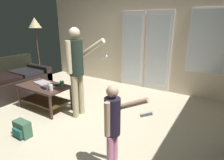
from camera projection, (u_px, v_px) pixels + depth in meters
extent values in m
cube|color=#BFB496|center=(77.00, 122.00, 3.38)|extent=(5.79, 4.90, 0.02)
cube|color=beige|center=(137.00, 37.00, 4.93)|extent=(5.79, 0.06, 2.65)
cube|color=white|center=(133.00, 51.00, 5.05)|extent=(0.66, 0.02, 2.01)
cube|color=silver|center=(132.00, 49.00, 5.02)|extent=(0.50, 0.01, 1.71)
cube|color=white|center=(158.00, 53.00, 4.69)|extent=(0.66, 0.02, 2.01)
cube|color=silver|center=(158.00, 51.00, 4.66)|extent=(0.50, 0.01, 1.71)
cube|color=white|center=(208.00, 42.00, 4.04)|extent=(0.81, 0.02, 1.40)
cube|color=silver|center=(208.00, 42.00, 4.03)|extent=(0.75, 0.01, 1.34)
cube|color=black|center=(4.00, 88.00, 4.42)|extent=(0.98, 2.09, 0.44)
cube|color=black|center=(38.00, 76.00, 5.17)|extent=(0.98, 0.16, 0.60)
cube|color=black|center=(3.00, 78.00, 4.32)|extent=(0.74, 0.54, 0.09)
cube|color=black|center=(26.00, 72.00, 4.80)|extent=(0.74, 0.54, 0.09)
cube|color=#422D26|center=(44.00, 86.00, 3.78)|extent=(1.04, 0.60, 0.04)
cube|color=#463116|center=(45.00, 100.00, 3.87)|extent=(0.96, 0.52, 0.02)
cylinder|color=#422D26|center=(19.00, 97.00, 3.89)|extent=(0.05, 0.05, 0.46)
cylinder|color=#422D26|center=(51.00, 108.00, 3.40)|extent=(0.05, 0.05, 0.46)
cylinder|color=#422D26|center=(40.00, 89.00, 4.32)|extent=(0.05, 0.05, 0.46)
cylinder|color=#422D26|center=(71.00, 98.00, 3.82)|extent=(0.05, 0.05, 0.46)
cylinder|color=tan|center=(75.00, 97.00, 3.44)|extent=(0.11, 0.11, 0.80)
cylinder|color=tan|center=(81.00, 94.00, 3.58)|extent=(0.11, 0.11, 0.80)
cylinder|color=#1F2D23|center=(76.00, 58.00, 3.30)|extent=(0.26, 0.26, 0.63)
sphere|color=beige|center=(74.00, 33.00, 3.17)|extent=(0.19, 0.19, 0.19)
cylinder|color=beige|center=(69.00, 58.00, 3.14)|extent=(0.09, 0.09, 0.56)
cylinder|color=beige|center=(92.00, 48.00, 3.28)|extent=(0.52, 0.11, 0.37)
cube|color=white|center=(104.00, 58.00, 3.21)|extent=(0.14, 0.04, 0.10)
cylinder|color=pink|center=(110.00, 157.00, 2.10)|extent=(0.08, 0.08, 0.54)
cylinder|color=pink|center=(115.00, 151.00, 2.20)|extent=(0.08, 0.08, 0.54)
cylinder|color=#251D30|center=(112.00, 117.00, 2.01)|extent=(0.18, 0.18, 0.42)
sphere|color=#D0AA87|center=(112.00, 91.00, 1.92)|extent=(0.13, 0.13, 0.13)
cylinder|color=#D0AA87|center=(107.00, 120.00, 1.90)|extent=(0.06, 0.06, 0.38)
cylinder|color=#D0AA87|center=(132.00, 104.00, 2.00)|extent=(0.37, 0.10, 0.22)
cube|color=white|center=(147.00, 114.00, 1.95)|extent=(0.14, 0.05, 0.09)
cylinder|color=#333520|center=(41.00, 80.00, 5.76)|extent=(0.26, 0.26, 0.02)
cylinder|color=brown|center=(38.00, 54.00, 5.52)|extent=(0.03, 0.03, 1.59)
cone|color=#C5B586|center=(35.00, 23.00, 5.26)|extent=(0.36, 0.36, 0.28)
cube|color=#385D46|center=(23.00, 129.00, 2.92)|extent=(0.28, 0.14, 0.26)
cube|color=#22584F|center=(17.00, 133.00, 2.85)|extent=(0.20, 0.04, 0.13)
cube|color=#B3A9AE|center=(42.00, 83.00, 3.90)|extent=(0.35, 0.28, 0.03)
cylinder|color=#34914E|center=(62.00, 83.00, 3.75)|extent=(0.08, 0.08, 0.09)
cylinder|color=white|center=(51.00, 88.00, 3.48)|extent=(0.07, 0.07, 0.11)
cube|color=black|center=(44.00, 88.00, 3.60)|extent=(0.18, 0.09, 0.02)
cube|color=black|center=(54.00, 85.00, 3.78)|extent=(0.18, 0.09, 0.02)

